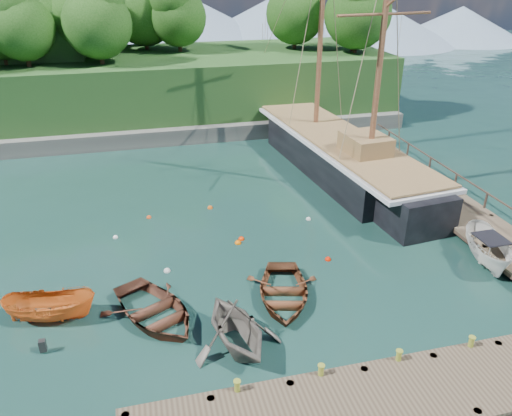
# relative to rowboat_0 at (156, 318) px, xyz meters

# --- Properties ---
(ground) EXTENTS (160.00, 160.00, 0.00)m
(ground) POSITION_rel_rowboat_0_xyz_m (6.45, -0.18, 0.00)
(ground) COLOR #143229
(ground) RESTS_ON ground
(dock_near) EXTENTS (20.00, 3.20, 1.10)m
(dock_near) POSITION_rel_rowboat_0_xyz_m (8.45, -6.68, 0.43)
(dock_near) COLOR #49392B
(dock_near) RESTS_ON ground
(dock_east) EXTENTS (3.20, 24.00, 1.10)m
(dock_east) POSITION_rel_rowboat_0_xyz_m (17.95, 6.82, 0.43)
(dock_east) COLOR #49392B
(dock_east) RESTS_ON ground
(bollard_0) EXTENTS (0.26, 0.26, 0.45)m
(bollard_0) POSITION_rel_rowboat_0_xyz_m (2.45, -5.28, 0.00)
(bollard_0) COLOR olive
(bollard_0) RESTS_ON ground
(bollard_1) EXTENTS (0.26, 0.26, 0.45)m
(bollard_1) POSITION_rel_rowboat_0_xyz_m (5.45, -5.28, 0.00)
(bollard_1) COLOR olive
(bollard_1) RESTS_ON ground
(bollard_2) EXTENTS (0.26, 0.26, 0.45)m
(bollard_2) POSITION_rel_rowboat_0_xyz_m (8.45, -5.28, 0.00)
(bollard_2) COLOR olive
(bollard_2) RESTS_ON ground
(bollard_3) EXTENTS (0.26, 0.26, 0.45)m
(bollard_3) POSITION_rel_rowboat_0_xyz_m (11.45, -5.28, 0.00)
(bollard_3) COLOR olive
(bollard_3) RESTS_ON ground
(rowboat_0) EXTENTS (5.39, 6.00, 1.02)m
(rowboat_0) POSITION_rel_rowboat_0_xyz_m (0.00, 0.00, 0.00)
(rowboat_0) COLOR #542E1F
(rowboat_0) RESTS_ON ground
(rowboat_1) EXTENTS (4.38, 4.81, 2.17)m
(rowboat_1) POSITION_rel_rowboat_0_xyz_m (2.99, -2.48, 0.00)
(rowboat_1) COLOR slate
(rowboat_1) RESTS_ON ground
(rowboat_2) EXTENTS (4.40, 5.36, 0.97)m
(rowboat_2) POSITION_rel_rowboat_0_xyz_m (5.65, -0.01, 0.00)
(rowboat_2) COLOR brown
(rowboat_2) RESTS_ON ground
(motorboat_orange) EXTENTS (4.10, 2.20, 1.50)m
(motorboat_orange) POSITION_rel_rowboat_0_xyz_m (-4.23, 0.96, 0.00)
(motorboat_orange) COLOR orange
(motorboat_orange) RESTS_ON ground
(cabin_boat_white) EXTENTS (2.92, 4.70, 1.70)m
(cabin_boat_white) POSITION_rel_rowboat_0_xyz_m (16.45, 0.41, 0.00)
(cabin_boat_white) COLOR silver
(cabin_boat_white) RESTS_ON ground
(schooner) EXTENTS (6.95, 27.32, 19.99)m
(schooner) POSITION_rel_rowboat_0_xyz_m (13.82, 13.45, 1.11)
(schooner) COLOR black
(schooner) RESTS_ON ground
(mooring_buoy_0) EXTENTS (0.34, 0.34, 0.34)m
(mooring_buoy_0) POSITION_rel_rowboat_0_xyz_m (0.79, 3.49, 0.00)
(mooring_buoy_0) COLOR silver
(mooring_buoy_0) RESTS_ON ground
(mooring_buoy_1) EXTENTS (0.35, 0.35, 0.35)m
(mooring_buoy_1) POSITION_rel_rowboat_0_xyz_m (4.72, 5.29, 0.00)
(mooring_buoy_1) COLOR #FA6D02
(mooring_buoy_1) RESTS_ON ground
(mooring_buoy_2) EXTENTS (0.32, 0.32, 0.32)m
(mooring_buoy_2) POSITION_rel_rowboat_0_xyz_m (4.99, 5.65, 0.00)
(mooring_buoy_2) COLOR #FC3301
(mooring_buoy_2) RESTS_ON ground
(mooring_buoy_3) EXTENTS (0.29, 0.29, 0.29)m
(mooring_buoy_3) POSITION_rel_rowboat_0_xyz_m (9.32, 6.98, 0.00)
(mooring_buoy_3) COLOR silver
(mooring_buoy_3) RESTS_ON ground
(mooring_buoy_4) EXTENTS (0.29, 0.29, 0.29)m
(mooring_buoy_4) POSITION_rel_rowboat_0_xyz_m (0.23, 9.46, 0.00)
(mooring_buoy_4) COLOR #FA5016
(mooring_buoy_4) RESTS_ON ground
(mooring_buoy_5) EXTENTS (0.32, 0.32, 0.32)m
(mooring_buoy_5) POSITION_rel_rowboat_0_xyz_m (3.95, 9.85, 0.00)
(mooring_buoy_5) COLOR #E3590F
(mooring_buoy_5) RESTS_ON ground
(mooring_buoy_6) EXTENTS (0.28, 0.28, 0.28)m
(mooring_buoy_6) POSITION_rel_rowboat_0_xyz_m (-1.68, 7.50, 0.00)
(mooring_buoy_6) COLOR white
(mooring_buoy_6) RESTS_ON ground
(mooring_buoy_7) EXTENTS (0.31, 0.31, 0.31)m
(mooring_buoy_7) POSITION_rel_rowboat_0_xyz_m (8.82, 2.57, 0.00)
(mooring_buoy_7) COLOR red
(mooring_buoy_7) RESTS_ON ground
(headland) EXTENTS (51.00, 19.31, 12.90)m
(headland) POSITION_rel_rowboat_0_xyz_m (-6.43, 31.18, 5.54)
(headland) COLOR #474744
(headland) RESTS_ON ground
(distant_ridge) EXTENTS (117.00, 40.00, 10.00)m
(distant_ridge) POSITION_rel_rowboat_0_xyz_m (10.75, 69.82, 4.35)
(distant_ridge) COLOR #728CA5
(distant_ridge) RESTS_ON ground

